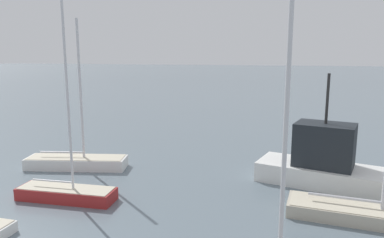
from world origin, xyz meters
name	(u,v)px	position (x,y,z in m)	size (l,w,h in m)	color
sailboat_0	(66,191)	(-3.99, 6.51, 0.50)	(5.46, 2.12, 10.47)	maroon
sailboat_1	(368,210)	(11.00, 9.08, 0.52)	(7.31, 2.27, 11.71)	#BCB29E
sailboat_3	(77,161)	(-6.93, 11.31, 0.53)	(7.04, 3.61, 10.06)	white
fishing_boat_0	(328,164)	(9.30, 13.44, 1.33)	(8.79, 4.50, 6.67)	white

